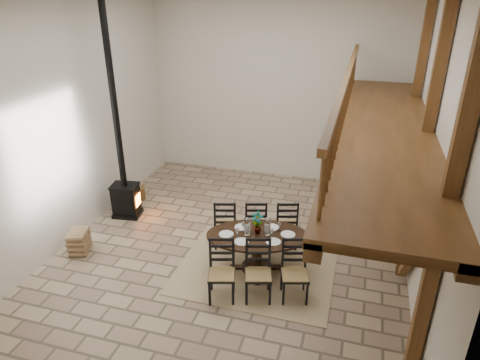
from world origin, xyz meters
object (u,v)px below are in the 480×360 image
(dining_table, at_px, (257,251))
(log_basket, at_px, (135,193))
(log_stack, at_px, (79,242))
(wood_stove, at_px, (123,173))

(dining_table, bearing_deg, log_basket, 135.65)
(log_basket, height_order, log_stack, log_stack)
(wood_stove, relative_size, log_stack, 8.68)
(wood_stove, bearing_deg, log_stack, -104.45)
(wood_stove, bearing_deg, log_basket, 96.92)
(dining_table, distance_m, log_stack, 3.73)
(dining_table, distance_m, wood_stove, 3.82)
(log_basket, xyz_separation_m, log_stack, (0.08, -2.50, 0.07))
(dining_table, relative_size, log_stack, 4.42)
(dining_table, height_order, wood_stove, wood_stove)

